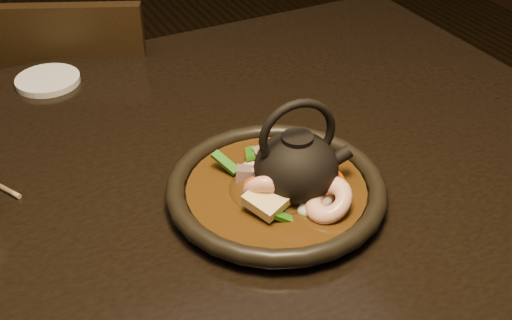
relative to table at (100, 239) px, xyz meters
name	(u,v)px	position (x,y,z in m)	size (l,w,h in m)	color
table	(100,239)	(0.00, 0.00, 0.00)	(1.60, 0.90, 0.75)	black
chair	(80,145)	(0.08, 0.58, -0.21)	(0.53, 0.53, 0.85)	black
plate	(276,190)	(0.23, -0.12, 0.09)	(0.30, 0.30, 0.03)	black
stirfry	(280,187)	(0.23, -0.12, 0.10)	(0.18, 0.21, 0.07)	#38200A
saucer_right	(48,80)	(0.02, 0.36, 0.08)	(0.11, 0.11, 0.01)	silver
teapot	(297,164)	(0.25, -0.13, 0.13)	(0.14, 0.11, 0.15)	black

